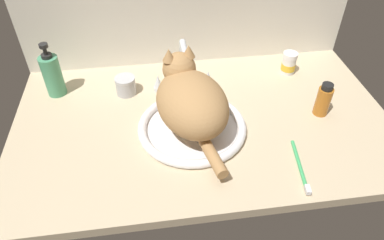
% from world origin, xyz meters
% --- Properties ---
extents(countertop, '(1.17, 0.69, 0.03)m').
position_xyz_m(countertop, '(0.00, 0.00, 0.01)').
color(countertop, '#CCB793').
rests_on(countertop, ground).
extents(backsplash_wall, '(1.17, 0.02, 0.35)m').
position_xyz_m(backsplash_wall, '(0.00, 0.36, 0.18)').
color(backsplash_wall, silver).
rests_on(backsplash_wall, ground).
extents(sink_basin, '(0.33, 0.33, 0.03)m').
position_xyz_m(sink_basin, '(-0.04, -0.04, 0.04)').
color(sink_basin, white).
rests_on(sink_basin, countertop).
extents(faucet, '(0.20, 0.10, 0.19)m').
position_xyz_m(faucet, '(-0.04, 0.17, 0.10)').
color(faucet, silver).
rests_on(faucet, countertop).
extents(cat, '(0.25, 0.38, 0.20)m').
position_xyz_m(cat, '(-0.04, -0.03, 0.14)').
color(cat, tan).
rests_on(cat, sink_basin).
extents(metal_jar, '(0.07, 0.07, 0.06)m').
position_xyz_m(metal_jar, '(-0.23, 0.17, 0.06)').
color(metal_jar, '#B2B5BA').
rests_on(metal_jar, countertop).
extents(pill_bottle, '(0.05, 0.05, 0.08)m').
position_xyz_m(pill_bottle, '(0.35, 0.22, 0.07)').
color(pill_bottle, white).
rests_on(pill_bottle, countertop).
extents(amber_bottle, '(0.05, 0.05, 0.11)m').
position_xyz_m(amber_bottle, '(0.37, -0.02, 0.08)').
color(amber_bottle, '#B2661E').
rests_on(amber_bottle, countertop).
extents(soap_pump_bottle, '(0.06, 0.06, 0.19)m').
position_xyz_m(soap_pump_bottle, '(-0.47, 0.21, 0.10)').
color(soap_pump_bottle, '#4C9E70').
rests_on(soap_pump_bottle, countertop).
extents(toothbrush, '(0.04, 0.19, 0.02)m').
position_xyz_m(toothbrush, '(0.23, -0.23, 0.04)').
color(toothbrush, '#3FB266').
rests_on(toothbrush, countertop).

